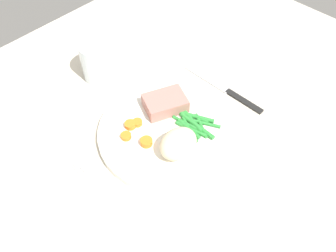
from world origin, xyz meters
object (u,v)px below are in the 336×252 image
(water_glass, at_px, (99,63))
(napkin, at_px, (7,186))
(knife, at_px, (224,89))
(fork, at_px, (100,191))
(dinner_plate, at_px, (168,132))
(meat_portion, at_px, (165,103))

(water_glass, height_order, napkin, water_glass)
(knife, xyz_separation_m, napkin, (-0.45, 0.12, 0.01))
(water_glass, relative_size, napkin, 0.80)
(knife, bearing_deg, fork, -179.44)
(knife, bearing_deg, dinner_plate, 179.66)
(meat_portion, xyz_separation_m, knife, (0.14, -0.05, -0.03))
(fork, distance_m, napkin, 0.16)
(fork, xyz_separation_m, napkin, (-0.10, 0.12, 0.01))
(dinner_plate, bearing_deg, water_glass, 85.71)
(water_glass, bearing_deg, knife, -55.52)
(meat_portion, bearing_deg, dinner_plate, -130.60)
(meat_portion, height_order, fork, meat_portion)
(meat_portion, height_order, napkin, meat_portion)
(meat_portion, distance_m, water_glass, 0.18)
(dinner_plate, relative_size, fork, 1.62)
(meat_portion, distance_m, fork, 0.21)
(fork, bearing_deg, knife, -3.33)
(dinner_plate, xyz_separation_m, fork, (-0.17, -0.00, -0.01))
(dinner_plate, distance_m, fork, 0.17)
(water_glass, bearing_deg, dinner_plate, -94.29)
(dinner_plate, xyz_separation_m, meat_portion, (0.04, 0.04, 0.02))
(dinner_plate, bearing_deg, knife, -0.95)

